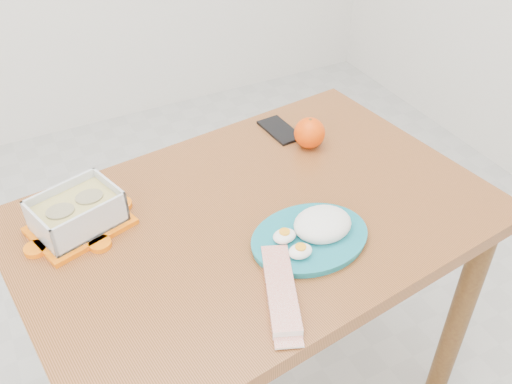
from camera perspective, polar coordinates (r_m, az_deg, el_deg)
name	(u,v)px	position (r m, az deg, el deg)	size (l,w,h in m)	color
dining_table	(256,248)	(1.38, 0.00, -5.67)	(1.15, 0.84, 0.75)	#97522A
food_container	(77,213)	(1.30, -17.44, -2.03)	(0.24, 0.21, 0.09)	orange
orange_fruit	(310,133)	(1.51, 5.38, 5.90)	(0.08, 0.08, 0.08)	#F43704
rice_plate	(314,232)	(1.23, 5.82, -3.96)	(0.27, 0.27, 0.07)	#187886
candy_bar	(280,289)	(1.12, 2.46, -9.65)	(0.22, 0.06, 0.02)	red
smartphone	(280,130)	(1.58, 2.40, 6.21)	(0.07, 0.14, 0.01)	black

